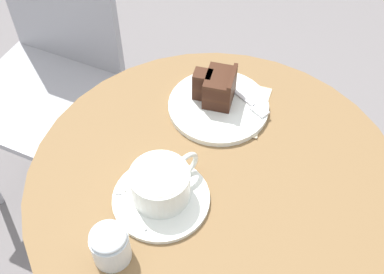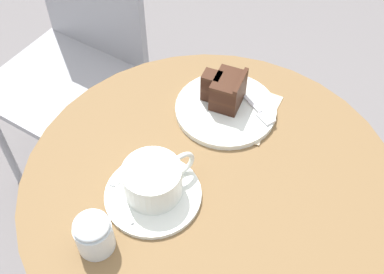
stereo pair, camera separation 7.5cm
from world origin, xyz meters
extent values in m
cylinder|color=brown|center=(0.00, 0.00, 0.67)|extent=(0.69, 0.69, 0.03)
cylinder|color=silver|center=(0.00, 0.00, 0.33)|extent=(0.07, 0.07, 0.63)
cylinder|color=silver|center=(-0.10, 0.03, 0.69)|extent=(0.17, 0.17, 0.01)
cylinder|color=silver|center=(-0.10, 0.04, 0.73)|extent=(0.10, 0.10, 0.06)
cylinder|color=beige|center=(-0.10, 0.04, 0.75)|extent=(0.09, 0.09, 0.00)
torus|color=silver|center=(-0.04, 0.04, 0.73)|extent=(0.05, 0.01, 0.05)
cube|color=silver|center=(-0.15, 0.04, 0.70)|extent=(0.02, 0.08, 0.00)
ellipsoid|color=silver|center=(-0.14, 0.09, 0.70)|extent=(0.02, 0.02, 0.00)
cylinder|color=silver|center=(0.12, 0.12, 0.69)|extent=(0.20, 0.20, 0.01)
cube|color=#381E14|center=(0.13, 0.13, 0.71)|extent=(0.09, 0.08, 0.02)
cube|color=#381E14|center=(0.12, 0.16, 0.71)|extent=(0.05, 0.05, 0.02)
cube|color=#381C0F|center=(0.13, 0.13, 0.73)|extent=(0.09, 0.08, 0.01)
cube|color=#381C0F|center=(0.12, 0.16, 0.73)|extent=(0.05, 0.05, 0.01)
cube|color=#381E14|center=(0.13, 0.13, 0.74)|extent=(0.09, 0.08, 0.02)
cube|color=#381E14|center=(0.12, 0.16, 0.74)|extent=(0.05, 0.05, 0.02)
cube|color=#381C0F|center=(0.13, 0.13, 0.76)|extent=(0.09, 0.08, 0.01)
cube|color=#381C0F|center=(0.12, 0.16, 0.76)|extent=(0.05, 0.05, 0.01)
cube|color=#381C0F|center=(0.15, 0.11, 0.73)|extent=(0.07, 0.05, 0.07)
cube|color=silver|center=(0.17, 0.12, 0.70)|extent=(0.01, 0.11, 0.00)
cube|color=silver|center=(0.17, 0.05, 0.70)|extent=(0.02, 0.03, 0.00)
cube|color=beige|center=(0.15, 0.11, 0.69)|extent=(0.19, 0.19, 0.00)
cube|color=beige|center=(0.13, 0.10, 0.69)|extent=(0.18, 0.18, 0.00)
cylinder|color=#9E9EA3|center=(-0.25, 0.75, 0.21)|extent=(0.02, 0.02, 0.41)
cylinder|color=#9E9EA3|center=(-0.12, 0.45, 0.21)|extent=(0.02, 0.02, 0.41)
cylinder|color=#9E9EA3|center=(0.05, 0.88, 0.21)|extent=(0.02, 0.02, 0.41)
cylinder|color=#9E9EA3|center=(0.17, 0.58, 0.21)|extent=(0.02, 0.02, 0.41)
cube|color=#9E9EA3|center=(-0.04, 0.67, 0.42)|extent=(0.50, 0.50, 0.02)
cylinder|color=silver|center=(-0.23, 0.01, 0.71)|extent=(0.06, 0.06, 0.06)
ellipsoid|color=silver|center=(-0.23, 0.01, 0.75)|extent=(0.06, 0.06, 0.02)
camera|label=1|loc=(-0.37, -0.33, 1.40)|focal=45.00mm
camera|label=2|loc=(-0.31, -0.38, 1.40)|focal=45.00mm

